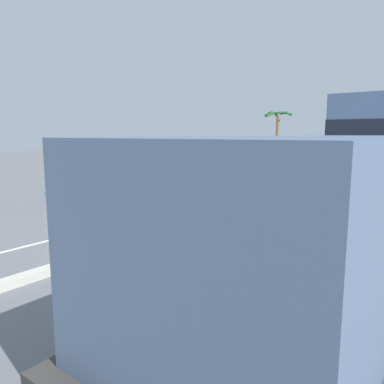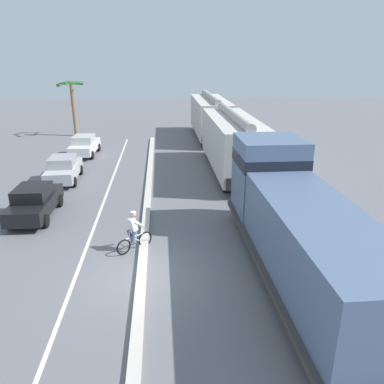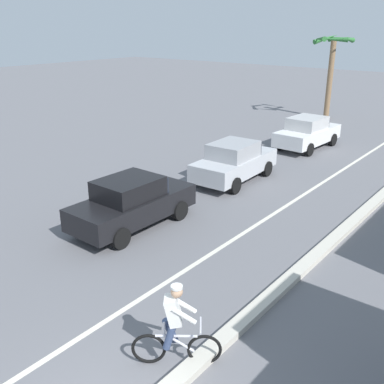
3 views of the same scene
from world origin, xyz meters
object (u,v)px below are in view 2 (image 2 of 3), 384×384
(parked_car_silver, at_px, (64,169))
(parked_car_black, at_px, (35,202))
(parked_car_white, at_px, (85,145))
(locomotive, at_px, (294,223))
(hopper_car_lead, at_px, (233,143))
(hopper_car_middle, at_px, (210,116))
(palm_tree_near, at_px, (72,94))
(cyclist, at_px, (134,232))

(parked_car_silver, bearing_deg, parked_car_black, -90.56)
(parked_car_silver, distance_m, parked_car_white, 6.62)
(parked_car_black, distance_m, parked_car_silver, 5.70)
(locomotive, height_order, parked_car_silver, locomotive)
(hopper_car_lead, height_order, parked_car_black, hopper_car_lead)
(hopper_car_middle, bearing_deg, locomotive, -90.00)
(palm_tree_near, bearing_deg, cyclist, -73.32)
(cyclist, height_order, palm_tree_near, palm_tree_near)
(hopper_car_middle, distance_m, parked_car_white, 12.44)
(hopper_car_middle, height_order, parked_car_white, hopper_car_middle)
(hopper_car_lead, height_order, palm_tree_near, palm_tree_near)
(palm_tree_near, bearing_deg, locomotive, -62.96)
(parked_car_white, distance_m, cyclist, 16.91)
(hopper_car_middle, xyz_separation_m, parked_car_white, (-10.89, -5.88, -1.26))
(hopper_car_middle, bearing_deg, cyclist, -105.16)
(locomotive, height_order, cyclist, locomotive)
(hopper_car_middle, bearing_deg, palm_tree_near, 170.63)
(parked_car_black, relative_size, cyclist, 2.46)
(locomotive, height_order, parked_car_black, locomotive)
(hopper_car_middle, relative_size, parked_car_black, 2.52)
(parked_car_silver, xyz_separation_m, palm_tree_near, (-2.25, 14.68, 3.22))
(parked_car_silver, xyz_separation_m, cyclist, (5.01, -9.56, 0.00))
(parked_car_white, distance_m, palm_tree_near, 8.99)
(parked_car_white, height_order, cyclist, cyclist)
(parked_car_black, xyz_separation_m, palm_tree_near, (-2.20, 20.38, 3.22))
(locomotive, relative_size, parked_car_white, 2.72)
(hopper_car_lead, distance_m, parked_car_silver, 11.09)
(locomotive, xyz_separation_m, hopper_car_lead, (0.00, 12.16, 0.28))
(hopper_car_lead, height_order, parked_car_white, hopper_car_lead)
(parked_car_silver, relative_size, palm_tree_near, 0.78)
(locomotive, relative_size, cyclist, 6.77)
(parked_car_white, relative_size, cyclist, 2.49)
(hopper_car_lead, bearing_deg, parked_car_white, 152.27)
(parked_car_black, xyz_separation_m, cyclist, (5.07, -3.86, 0.00))
(palm_tree_near, bearing_deg, parked_car_white, -73.74)
(parked_car_white, height_order, palm_tree_near, palm_tree_near)
(palm_tree_near, bearing_deg, parked_car_black, -83.84)
(hopper_car_lead, height_order, hopper_car_middle, same)
(parked_car_white, bearing_deg, hopper_car_lead, -27.73)
(parked_car_white, xyz_separation_m, cyclist, (4.91, -16.18, 0.00))
(hopper_car_lead, xyz_separation_m, cyclist, (-5.97, -10.45, -1.26))
(hopper_car_middle, relative_size, parked_car_white, 2.48)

